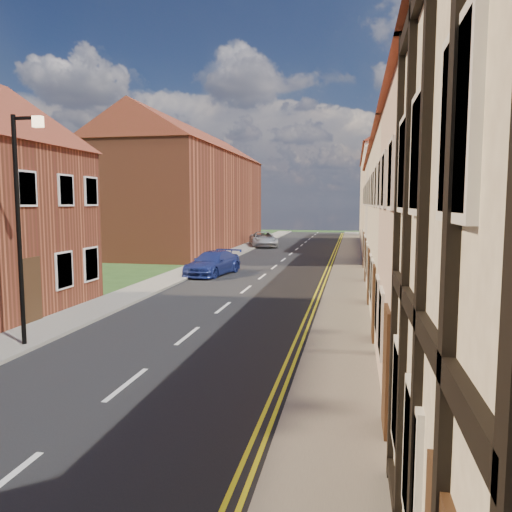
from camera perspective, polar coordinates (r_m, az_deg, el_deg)
road at (r=22.42m, az=-1.14°, el=-3.85°), size 7.00×90.00×0.02m
pavement_left at (r=23.73m, az=-11.60°, el=-3.30°), size 1.80×90.00×0.12m
pavement_right at (r=21.91m, az=10.20°, el=-4.05°), size 1.80×90.00×0.12m
cottage_r_pink at (r=20.99m, az=23.98°, el=7.19°), size 8.30×6.00×9.00m
cottage_r_white_far at (r=26.28m, az=21.38°, el=6.98°), size 8.30×5.20×9.00m
cottage_r_cream_far at (r=31.61m, az=19.65°, el=6.81°), size 8.30×6.00×9.00m
block_right_far at (r=46.82m, az=16.93°, el=7.55°), size 8.30×24.20×10.50m
block_left_far at (r=43.90m, az=-7.53°, el=7.87°), size 8.30×24.20×10.50m
lamppost at (r=14.38m, az=-25.27°, el=4.16°), size 0.88×0.15×6.00m
car_far at (r=27.02m, az=-4.97°, el=-0.83°), size 2.58×4.66×1.28m
car_distant at (r=44.28m, az=0.84°, el=1.92°), size 3.48×5.25×1.34m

